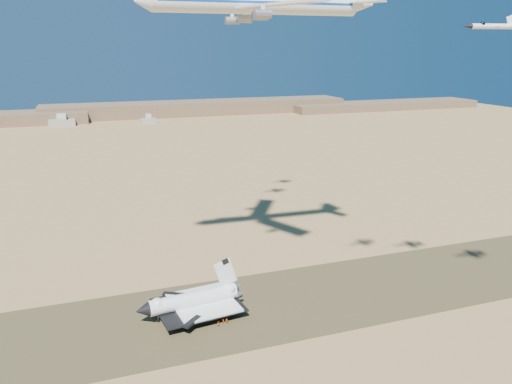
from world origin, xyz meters
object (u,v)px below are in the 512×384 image
object	(u,v)px
carrier_747	(251,4)
chase_jet_b	(491,26)
crew_c	(227,321)
crew_b	(218,324)
chase_jet_e	(268,2)
chase_jet_f	(280,9)
shuttle	(192,301)
crew_a	(223,322)

from	to	relation	value
carrier_747	chase_jet_b	distance (m)	75.91
carrier_747	crew_c	world-z (taller)	carrier_747
crew_b	chase_jet_b	size ratio (longest dim) A/B	0.12
chase_jet_b	chase_jet_e	world-z (taller)	chase_jet_e
chase_jet_f	crew_b	bearing A→B (deg)	-121.34
chase_jet_b	chase_jet_e	xyz separation A→B (m)	(-30.03, 97.39, 13.42)
shuttle	crew_a	size ratio (longest dim) A/B	22.25
crew_a	shuttle	bearing A→B (deg)	56.37
carrier_747	crew_b	bearing A→B (deg)	-123.96
crew_b	chase_jet_b	distance (m)	121.63
shuttle	carrier_747	distance (m)	103.28
chase_jet_b	carrier_747	bearing A→B (deg)	143.99
carrier_747	crew_c	bearing A→B (deg)	-120.62
shuttle	crew_b	distance (m)	13.00
chase_jet_b	crew_c	bearing A→B (deg)	169.51
crew_a	chase_jet_f	xyz separation A→B (m)	(56.05, 92.10, 105.59)
chase_jet_e	crew_c	bearing A→B (deg)	-119.48
carrier_747	chase_jet_b	size ratio (longest dim) A/B	5.31
shuttle	crew_a	distance (m)	13.25
chase_jet_b	crew_a	bearing A→B (deg)	169.68
crew_a	chase_jet_b	xyz separation A→B (m)	(72.11, -26.05, 93.29)
crew_b	chase_jet_f	xyz separation A→B (m)	(58.01, 93.20, 105.49)
carrier_747	crew_c	distance (m)	107.16
carrier_747	crew_b	size ratio (longest dim) A/B	45.09
chase_jet_f	chase_jet_b	bearing A→B (deg)	-81.70
chase_jet_e	crew_a	bearing A→B (deg)	-120.22
crew_b	chase_jet_e	size ratio (longest dim) A/B	0.12
crew_a	chase_jet_b	world-z (taller)	chase_jet_b
shuttle	chase_jet_b	bearing A→B (deg)	-30.65
shuttle	crew_a	xyz separation A→B (m)	(8.17, -9.62, -4.05)
shuttle	crew_c	world-z (taller)	shuttle
carrier_747	chase_jet_f	size ratio (longest dim) A/B	5.76
crew_c	chase_jet_e	xyz separation A→B (m)	(40.94, 71.50, 106.61)
shuttle	chase_jet_e	world-z (taller)	chase_jet_e
crew_c	chase_jet_f	world-z (taller)	chase_jet_f
crew_c	chase_jet_b	distance (m)	119.96
shuttle	chase_jet_f	xyz separation A→B (m)	(64.21, 82.48, 101.53)
crew_b	crew_c	distance (m)	3.24
crew_a	chase_jet_b	distance (m)	120.75
crew_b	crew_c	size ratio (longest dim) A/B	1.00
crew_b	carrier_747	bearing A→B (deg)	-50.36
crew_b	chase_jet_e	world-z (taller)	chase_jet_e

